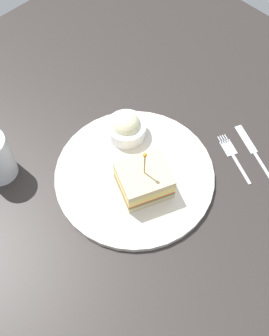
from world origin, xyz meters
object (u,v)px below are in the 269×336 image
Objects in this scene: coleslaw_bowl at (126,127)px; knife at (252,148)px; plate at (134,175)px; sandwich_half_center at (144,180)px; fork at (232,153)px.

coleslaw_bowl is 0.60× the size of knife.
sandwich_half_center is at bearing 74.98° from plate.
coleslaw_bowl is 21.26cm from fork.
sandwich_half_center reaches higher than knife.
coleslaw_bowl is (-5.28, -7.66, 2.71)cm from plate.
coleslaw_bowl is (-6.17, -10.97, -0.58)cm from sandwich_half_center.
plate is 2.63× the size of fork.
coleslaw_bowl is 0.68× the size of fork.
sandwich_half_center reaches higher than fork.
fork is at bearing 150.82° from plate.
plate is at bearing -29.18° from fork.
knife is at bearing 151.70° from fork.
coleslaw_bowl is at bearing -119.34° from sandwich_half_center.
coleslaw_bowl is at bearing -124.57° from plate.
coleslaw_bowl is at bearing -55.29° from fork.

